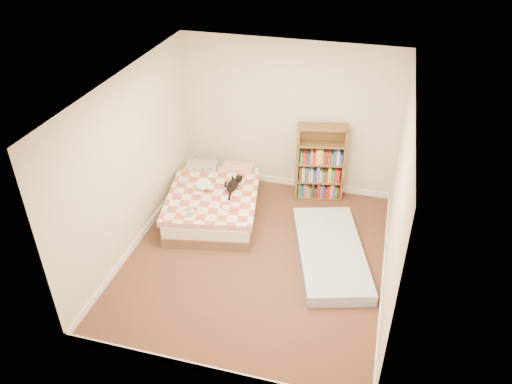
% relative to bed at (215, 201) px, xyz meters
% --- Properties ---
extents(room, '(3.51, 4.01, 2.51)m').
position_rel_bed_xyz_m(room, '(0.90, -0.87, 0.97)').
color(room, '#4D2C21').
rests_on(room, ground).
extents(bed, '(1.59, 2.03, 0.49)m').
position_rel_bed_xyz_m(bed, '(0.00, 0.00, 0.00)').
color(bed, brown).
rests_on(bed, room).
extents(bookshelf, '(0.82, 0.40, 1.29)m').
position_rel_bed_xyz_m(bookshelf, '(1.49, 0.91, 0.27)').
color(bookshelf, '#523A1C').
rests_on(bookshelf, room).
extents(floor_mattress, '(1.39, 2.10, 0.17)m').
position_rel_bed_xyz_m(floor_mattress, '(1.91, -0.61, -0.14)').
color(floor_mattress, '#6D82B6').
rests_on(floor_mattress, room).
extents(black_cat, '(0.25, 0.60, 0.14)m').
position_rel_bed_xyz_m(black_cat, '(0.27, 0.13, 0.28)').
color(black_cat, black).
rests_on(black_cat, bed).
extents(white_dog, '(0.32, 0.34, 0.14)m').
position_rel_bed_xyz_m(white_dog, '(-0.16, -0.02, 0.29)').
color(white_dog, white).
rests_on(white_dog, bed).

